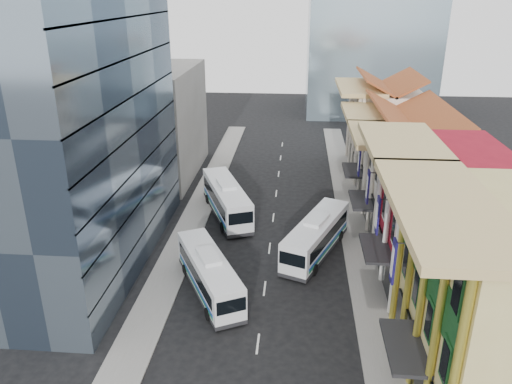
# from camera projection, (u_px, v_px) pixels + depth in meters

# --- Properties ---
(sidewalk_right) EXTENTS (3.00, 90.00, 0.15)m
(sidewalk_right) POSITION_uv_depth(u_px,v_px,m) (359.00, 251.00, 47.04)
(sidewalk_right) COLOR slate
(sidewalk_right) RESTS_ON ground
(sidewalk_left) EXTENTS (3.00, 90.00, 0.15)m
(sidewalk_left) POSITION_uv_depth(u_px,v_px,m) (182.00, 244.00, 48.36)
(sidewalk_left) COLOR slate
(sidewalk_left) RESTS_ON ground
(shophouse_tan) EXTENTS (8.00, 14.00, 12.00)m
(shophouse_tan) POSITION_uv_depth(u_px,v_px,m) (496.00, 306.00, 28.69)
(shophouse_tan) COLOR tan
(shophouse_tan) RESTS_ON ground
(shophouse_red) EXTENTS (8.00, 10.00, 12.00)m
(shophouse_red) POSITION_uv_depth(u_px,v_px,m) (442.00, 219.00, 39.78)
(shophouse_red) COLOR maroon
(shophouse_red) RESTS_ON ground
(shophouse_cream_near) EXTENTS (8.00, 9.00, 10.00)m
(shophouse_cream_near) POSITION_uv_depth(u_px,v_px,m) (415.00, 187.00, 48.93)
(shophouse_cream_near) COLOR beige
(shophouse_cream_near) RESTS_ON ground
(shophouse_cream_mid) EXTENTS (8.00, 9.00, 10.00)m
(shophouse_cream_mid) POSITION_uv_depth(u_px,v_px,m) (398.00, 159.00, 57.25)
(shophouse_cream_mid) COLOR beige
(shophouse_cream_mid) RESTS_ON ground
(shophouse_cream_far) EXTENTS (8.00, 12.00, 11.00)m
(shophouse_cream_far) POSITION_uv_depth(u_px,v_px,m) (385.00, 131.00, 66.77)
(shophouse_cream_far) COLOR beige
(shophouse_cream_far) RESTS_ON ground
(office_tower) EXTENTS (12.00, 26.00, 30.00)m
(office_tower) POSITION_uv_depth(u_px,v_px,m) (61.00, 95.00, 40.66)
(office_tower) COLOR #374658
(office_tower) RESTS_ON ground
(office_block_far) EXTENTS (10.00, 18.00, 14.00)m
(office_block_far) POSITION_uv_depth(u_px,v_px,m) (156.00, 122.00, 64.84)
(office_block_far) COLOR gray
(office_block_far) RESTS_ON ground
(bus_left_near) EXTENTS (7.18, 10.90, 3.50)m
(bus_left_near) POSITION_uv_depth(u_px,v_px,m) (209.00, 273.00, 40.18)
(bus_left_near) COLOR silver
(bus_left_near) RESTS_ON ground
(bus_left_far) EXTENTS (7.11, 12.43, 3.92)m
(bus_left_far) POSITION_uv_depth(u_px,v_px,m) (226.00, 199.00, 54.06)
(bus_left_far) COLOR silver
(bus_left_far) RESTS_ON ground
(bus_right) EXTENTS (6.83, 11.67, 3.69)m
(bus_right) POSITION_uv_depth(u_px,v_px,m) (316.00, 235.00, 46.17)
(bus_right) COLOR silver
(bus_right) RESTS_ON ground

